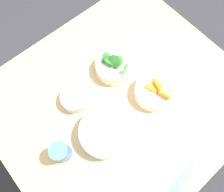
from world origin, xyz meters
TOP-DOWN VIEW (x-y plane):
  - ground_plane at (0.00, 0.00)m, footprint 10.00×10.00m
  - dining_table at (0.00, 0.00)m, footprint 1.00×0.90m
  - bowl_carrots at (-0.11, 0.08)m, footprint 0.16×0.16m
  - bowl_greens at (-0.06, -0.12)m, footprint 0.15×0.15m
  - bowl_beans_hotdog at (0.15, 0.08)m, footprint 0.19×0.19m
  - bowl_cookies at (0.14, -0.11)m, footprint 0.12×0.12m
  - ruler at (0.05, 0.39)m, footprint 0.29×0.06m
  - cup at (0.31, 0.03)m, footprint 0.06×0.06m

SIDE VIEW (x-z plane):
  - ground_plane at x=0.00m, z-range 0.00..0.00m
  - dining_table at x=0.00m, z-range 0.25..1.01m
  - ruler at x=0.05m, z-range 0.76..0.76m
  - bowl_cookies at x=0.14m, z-range 0.76..0.81m
  - bowl_carrots at x=-0.11m, z-range 0.75..0.82m
  - bowl_beans_hotdog at x=0.15m, z-range 0.75..0.82m
  - bowl_greens at x=-0.06m, z-range 0.74..0.83m
  - cup at x=0.31m, z-range 0.76..0.86m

